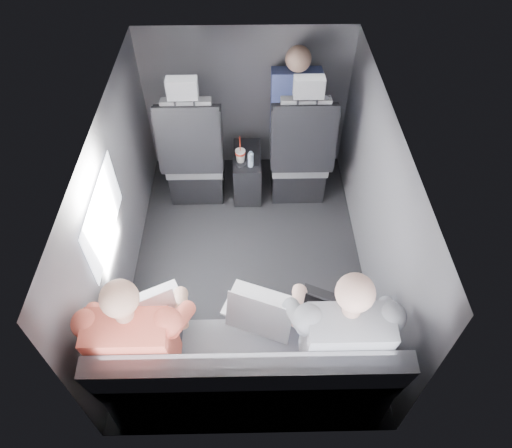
{
  "coord_description": "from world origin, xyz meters",
  "views": [
    {
      "loc": [
        0.02,
        -2.23,
        2.93
      ],
      "look_at": [
        0.06,
        -0.05,
        0.53
      ],
      "focal_mm": 32.0,
      "sensor_mm": 36.0,
      "label": 1
    }
  ],
  "objects_px": {
    "passenger_front_right": "(295,105)",
    "front_seat_right": "(299,157)",
    "soda_cup": "(240,155)",
    "laptop_silver": "(258,310)",
    "center_console": "(247,172)",
    "water_bottle": "(251,160)",
    "passenger_rear_left": "(143,334)",
    "passenger_rear_right": "(337,330)",
    "front_seat_left": "(195,159)",
    "laptop_white": "(154,307)",
    "rear_bench": "(249,374)",
    "laptop_black": "(326,310)"
  },
  "relations": [
    {
      "from": "soda_cup",
      "to": "laptop_white",
      "type": "distance_m",
      "value": 1.66
    },
    {
      "from": "passenger_front_right",
      "to": "center_console",
      "type": "bearing_deg",
      "value": -152.1
    },
    {
      "from": "water_bottle",
      "to": "passenger_rear_right",
      "type": "bearing_deg",
      "value": -74.75
    },
    {
      "from": "water_bottle",
      "to": "passenger_rear_left",
      "type": "height_order",
      "value": "passenger_rear_left"
    },
    {
      "from": "soda_cup",
      "to": "laptop_silver",
      "type": "relative_size",
      "value": 0.58
    },
    {
      "from": "front_seat_left",
      "to": "passenger_front_right",
      "type": "relative_size",
      "value": 1.5
    },
    {
      "from": "front_seat_right",
      "to": "passenger_rear_left",
      "type": "distance_m",
      "value": 2.1
    },
    {
      "from": "soda_cup",
      "to": "passenger_front_right",
      "type": "height_order",
      "value": "passenger_front_right"
    },
    {
      "from": "center_console",
      "to": "laptop_white",
      "type": "height_order",
      "value": "laptop_white"
    },
    {
      "from": "rear_bench",
      "to": "passenger_front_right",
      "type": "bearing_deg",
      "value": 79.21
    },
    {
      "from": "laptop_silver",
      "to": "passenger_rear_left",
      "type": "relative_size",
      "value": 0.36
    },
    {
      "from": "front_seat_right",
      "to": "center_console",
      "type": "height_order",
      "value": "front_seat_right"
    },
    {
      "from": "front_seat_left",
      "to": "center_console",
      "type": "height_order",
      "value": "front_seat_left"
    },
    {
      "from": "front_seat_left",
      "to": "water_bottle",
      "type": "xyz_separation_m",
      "value": [
        0.48,
        -0.1,
        0.07
      ]
    },
    {
      "from": "soda_cup",
      "to": "laptop_white",
      "type": "xyz_separation_m",
      "value": [
        -0.49,
        -1.58,
        0.16
      ]
    },
    {
      "from": "laptop_silver",
      "to": "passenger_rear_left",
      "type": "height_order",
      "value": "passenger_rear_left"
    },
    {
      "from": "rear_bench",
      "to": "laptop_black",
      "type": "xyz_separation_m",
      "value": [
        0.45,
        0.23,
        0.32
      ]
    },
    {
      "from": "front_seat_left",
      "to": "rear_bench",
      "type": "height_order",
      "value": "front_seat_left"
    },
    {
      "from": "laptop_black",
      "to": "passenger_rear_left",
      "type": "distance_m",
      "value": 1.05
    },
    {
      "from": "rear_bench",
      "to": "laptop_silver",
      "type": "height_order",
      "value": "rear_bench"
    },
    {
      "from": "passenger_front_right",
      "to": "front_seat_right",
      "type": "bearing_deg",
      "value": -81.57
    },
    {
      "from": "laptop_silver",
      "to": "passenger_front_right",
      "type": "distance_m",
      "value": 1.95
    },
    {
      "from": "soda_cup",
      "to": "passenger_rear_right",
      "type": "xyz_separation_m",
      "value": [
        0.55,
        -1.76,
        0.18
      ]
    },
    {
      "from": "laptop_white",
      "to": "water_bottle",
      "type": "bearing_deg",
      "value": 69.18
    },
    {
      "from": "center_console",
      "to": "front_seat_left",
      "type": "bearing_deg",
      "value": -174.93
    },
    {
      "from": "laptop_white",
      "to": "passenger_rear_left",
      "type": "height_order",
      "value": "passenger_rear_left"
    },
    {
      "from": "rear_bench",
      "to": "passenger_front_right",
      "type": "height_order",
      "value": "passenger_front_right"
    },
    {
      "from": "center_console",
      "to": "water_bottle",
      "type": "distance_m",
      "value": 0.3
    },
    {
      "from": "front_seat_right",
      "to": "laptop_white",
      "type": "relative_size",
      "value": 3.09
    },
    {
      "from": "rear_bench",
      "to": "soda_cup",
      "type": "distance_m",
      "value": 1.86
    },
    {
      "from": "center_console",
      "to": "rear_bench",
      "type": "height_order",
      "value": "rear_bench"
    },
    {
      "from": "rear_bench",
      "to": "passenger_rear_left",
      "type": "bearing_deg",
      "value": 170.79
    },
    {
      "from": "passenger_rear_left",
      "to": "passenger_rear_right",
      "type": "xyz_separation_m",
      "value": [
        1.08,
        -0.0,
        0.01
      ]
    },
    {
      "from": "front_seat_right",
      "to": "passenger_rear_left",
      "type": "height_order",
      "value": "front_seat_right"
    },
    {
      "from": "center_console",
      "to": "water_bottle",
      "type": "relative_size",
      "value": 3.28
    },
    {
      "from": "front_seat_right",
      "to": "rear_bench",
      "type": "height_order",
      "value": "front_seat_right"
    },
    {
      "from": "water_bottle",
      "to": "laptop_black",
      "type": "relative_size",
      "value": 0.36
    },
    {
      "from": "center_console",
      "to": "laptop_silver",
      "type": "distance_m",
      "value": 1.76
    },
    {
      "from": "rear_bench",
      "to": "water_bottle",
      "type": "relative_size",
      "value": 10.95
    },
    {
      "from": "front_seat_left",
      "to": "center_console",
      "type": "xyz_separation_m",
      "value": [
        0.45,
        0.04,
        -0.2
      ]
    },
    {
      "from": "center_console",
      "to": "passenger_rear_right",
      "type": "height_order",
      "value": "passenger_rear_right"
    },
    {
      "from": "rear_bench",
      "to": "front_seat_left",
      "type": "bearing_deg",
      "value": 103.31
    },
    {
      "from": "center_console",
      "to": "laptop_black",
      "type": "bearing_deg",
      "value": -75.1
    },
    {
      "from": "center_console",
      "to": "laptop_white",
      "type": "distance_m",
      "value": 1.81
    },
    {
      "from": "soda_cup",
      "to": "laptop_white",
      "type": "bearing_deg",
      "value": -107.31
    },
    {
      "from": "front_seat_left",
      "to": "soda_cup",
      "type": "xyz_separation_m",
      "value": [
        0.39,
        -0.05,
        0.07
      ]
    },
    {
      "from": "soda_cup",
      "to": "laptop_silver",
      "type": "distance_m",
      "value": 1.63
    },
    {
      "from": "front_seat_right",
      "to": "rear_bench",
      "type": "bearing_deg",
      "value": -103.31
    },
    {
      "from": "soda_cup",
      "to": "laptop_white",
      "type": "height_order",
      "value": "laptop_white"
    },
    {
      "from": "rear_bench",
      "to": "passenger_rear_left",
      "type": "xyz_separation_m",
      "value": [
        -0.58,
        0.09,
        0.33
      ]
    }
  ]
}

